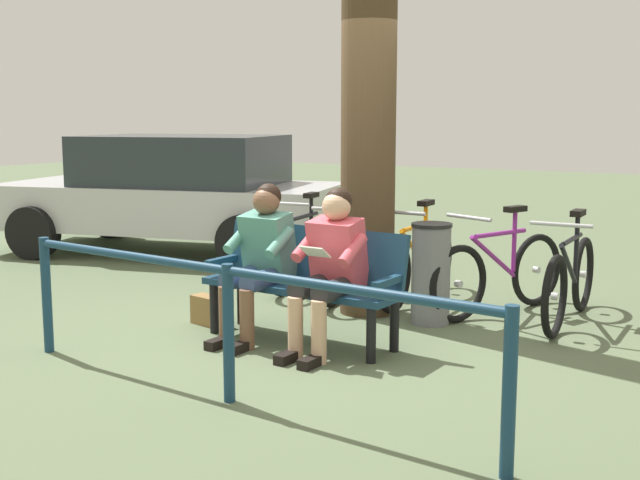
{
  "coord_description": "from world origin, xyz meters",
  "views": [
    {
      "loc": [
        -3.09,
        5.27,
        1.72
      ],
      "look_at": [
        0.02,
        -0.19,
        0.75
      ],
      "focal_mm": 45.57,
      "sensor_mm": 36.0,
      "label": 1
    }
  ],
  "objects_px": {
    "bicycle_black": "(570,281)",
    "bicycle_orange": "(499,273)",
    "handbag": "(208,310)",
    "bicycle_blue": "(304,251)",
    "litter_bin": "(431,273)",
    "tree_trunk": "(369,82)",
    "person_reading": "(330,262)",
    "parked_car": "(174,191)",
    "bicycle_red": "(417,264)",
    "bicycle_green": "(352,259)",
    "bench": "(306,275)",
    "person_companion": "(260,254)"
  },
  "relations": [
    {
      "from": "litter_bin",
      "to": "bicycle_red",
      "type": "distance_m",
      "value": 0.79
    },
    {
      "from": "bicycle_green",
      "to": "tree_trunk",
      "type": "bearing_deg",
      "value": 31.78
    },
    {
      "from": "person_reading",
      "to": "bicycle_blue",
      "type": "bearing_deg",
      "value": -50.65
    },
    {
      "from": "person_companion",
      "to": "bicycle_blue",
      "type": "height_order",
      "value": "person_companion"
    },
    {
      "from": "handbag",
      "to": "tree_trunk",
      "type": "bearing_deg",
      "value": -132.46
    },
    {
      "from": "bicycle_red",
      "to": "bicycle_black",
      "type": "bearing_deg",
      "value": 86.14
    },
    {
      "from": "tree_trunk",
      "to": "bicycle_orange",
      "type": "relative_size",
      "value": 2.55
    },
    {
      "from": "handbag",
      "to": "tree_trunk",
      "type": "xyz_separation_m",
      "value": [
        -0.95,
        -1.04,
        1.88
      ]
    },
    {
      "from": "bicycle_green",
      "to": "parked_car",
      "type": "relative_size",
      "value": 0.37
    },
    {
      "from": "bicycle_orange",
      "to": "bicycle_blue",
      "type": "distance_m",
      "value": 2.09
    },
    {
      "from": "litter_bin",
      "to": "bicycle_red",
      "type": "relative_size",
      "value": 0.5
    },
    {
      "from": "tree_trunk",
      "to": "bicycle_red",
      "type": "bearing_deg",
      "value": -111.2
    },
    {
      "from": "bicycle_orange",
      "to": "tree_trunk",
      "type": "bearing_deg",
      "value": -39.89
    },
    {
      "from": "bicycle_black",
      "to": "person_companion",
      "type": "bearing_deg",
      "value": -50.28
    },
    {
      "from": "person_companion",
      "to": "tree_trunk",
      "type": "bearing_deg",
      "value": -102.52
    },
    {
      "from": "litter_bin",
      "to": "bicycle_orange",
      "type": "height_order",
      "value": "bicycle_orange"
    },
    {
      "from": "bicycle_blue",
      "to": "parked_car",
      "type": "relative_size",
      "value": 0.37
    },
    {
      "from": "person_reading",
      "to": "bicycle_red",
      "type": "xyz_separation_m",
      "value": [
        0.07,
        -1.79,
        -0.31
      ]
    },
    {
      "from": "person_companion",
      "to": "bicycle_red",
      "type": "relative_size",
      "value": 0.71
    },
    {
      "from": "bench",
      "to": "bicycle_orange",
      "type": "distance_m",
      "value": 1.86
    },
    {
      "from": "bicycle_red",
      "to": "bicycle_green",
      "type": "xyz_separation_m",
      "value": [
        0.65,
        0.06,
        0.0
      ]
    },
    {
      "from": "tree_trunk",
      "to": "parked_car",
      "type": "height_order",
      "value": "tree_trunk"
    },
    {
      "from": "bench",
      "to": "bicycle_black",
      "type": "distance_m",
      "value": 2.24
    },
    {
      "from": "bench",
      "to": "bicycle_black",
      "type": "relative_size",
      "value": 0.97
    },
    {
      "from": "handbag",
      "to": "bicycle_blue",
      "type": "relative_size",
      "value": 0.18
    },
    {
      "from": "handbag",
      "to": "bicycle_black",
      "type": "bearing_deg",
      "value": -149.54
    },
    {
      "from": "bicycle_black",
      "to": "parked_car",
      "type": "distance_m",
      "value": 5.28
    },
    {
      "from": "bicycle_black",
      "to": "bicycle_orange",
      "type": "height_order",
      "value": "same"
    },
    {
      "from": "bicycle_red",
      "to": "tree_trunk",
      "type": "bearing_deg",
      "value": -20.94
    },
    {
      "from": "bench",
      "to": "bicycle_blue",
      "type": "distance_m",
      "value": 2.01
    },
    {
      "from": "person_companion",
      "to": "bicycle_red",
      "type": "xyz_separation_m",
      "value": [
        -0.57,
        -1.75,
        -0.3
      ]
    },
    {
      "from": "tree_trunk",
      "to": "parked_car",
      "type": "distance_m",
      "value": 4.05
    },
    {
      "from": "person_reading",
      "to": "person_companion",
      "type": "bearing_deg",
      "value": -0.05
    },
    {
      "from": "bicycle_black",
      "to": "bicycle_orange",
      "type": "relative_size",
      "value": 1.07
    },
    {
      "from": "person_reading",
      "to": "bicycle_red",
      "type": "distance_m",
      "value": 1.82
    },
    {
      "from": "bicycle_black",
      "to": "bicycle_orange",
      "type": "xyz_separation_m",
      "value": [
        0.61,
        -0.04,
        0.0
      ]
    },
    {
      "from": "litter_bin",
      "to": "bicycle_orange",
      "type": "distance_m",
      "value": 0.73
    },
    {
      "from": "bicycle_orange",
      "to": "person_reading",
      "type": "bearing_deg",
      "value": 0.28
    },
    {
      "from": "person_companion",
      "to": "handbag",
      "type": "xyz_separation_m",
      "value": [
        0.61,
        -0.12,
        -0.54
      ]
    },
    {
      "from": "tree_trunk",
      "to": "bicycle_green",
      "type": "bearing_deg",
      "value": -51.08
    },
    {
      "from": "person_companion",
      "to": "bicycle_orange",
      "type": "height_order",
      "value": "person_companion"
    },
    {
      "from": "handbag",
      "to": "bicycle_orange",
      "type": "bearing_deg",
      "value": -141.7
    },
    {
      "from": "tree_trunk",
      "to": "parked_car",
      "type": "xyz_separation_m",
      "value": [
        3.5,
        -1.62,
        -1.22
      ]
    },
    {
      "from": "litter_bin",
      "to": "bicycle_green",
      "type": "xyz_separation_m",
      "value": [
        1.05,
        -0.61,
        -0.06
      ]
    },
    {
      "from": "parked_car",
      "to": "bench",
      "type": "bearing_deg",
      "value": 129.44
    },
    {
      "from": "person_companion",
      "to": "bicycle_orange",
      "type": "bearing_deg",
      "value": -125.2
    },
    {
      "from": "person_reading",
      "to": "bicycle_red",
      "type": "relative_size",
      "value": 0.71
    },
    {
      "from": "person_reading",
      "to": "parked_car",
      "type": "relative_size",
      "value": 0.27
    },
    {
      "from": "person_companion",
      "to": "bicycle_blue",
      "type": "distance_m",
      "value": 2.01
    },
    {
      "from": "bicycle_orange",
      "to": "parked_car",
      "type": "bearing_deg",
      "value": -80.47
    }
  ]
}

